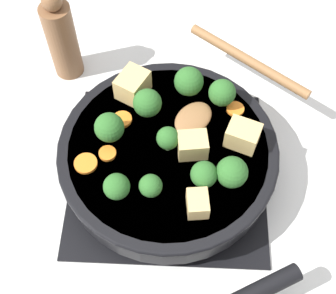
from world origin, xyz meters
name	(u,v)px	position (x,y,z in m)	size (l,w,h in m)	color
ground_plane	(168,172)	(0.00, 0.00, 0.00)	(2.40, 2.40, 0.00)	silver
front_burner_grate	(168,168)	(0.00, 0.00, 0.01)	(0.31, 0.31, 0.03)	black
skillet_pan	(169,156)	(0.00, 0.00, 0.06)	(0.35, 0.42, 0.05)	black
wooden_spoon	(225,85)	(-0.09, -0.12, 0.09)	(0.22, 0.24, 0.02)	olive
tofu_cube_center_large	(193,145)	(-0.04, 0.01, 0.10)	(0.04, 0.03, 0.03)	#DBB770
tofu_cube_near_handle	(198,204)	(-0.04, 0.10, 0.09)	(0.04, 0.03, 0.03)	#DBB770
tofu_cube_east_chunk	(133,85)	(0.06, -0.10, 0.10)	(0.05, 0.04, 0.04)	#DBB770
tofu_cube_west_chunk	(243,135)	(-0.11, -0.01, 0.10)	(0.05, 0.04, 0.04)	#DBB770
broccoli_floret_near_spoon	(222,93)	(-0.08, -0.08, 0.11)	(0.04, 0.04, 0.05)	#709956
broccoli_floret_center_top	(167,141)	(0.00, 0.00, 0.10)	(0.03, 0.03, 0.04)	#709956
broccoli_floret_east_rim	(189,82)	(-0.03, -0.10, 0.11)	(0.05, 0.05, 0.05)	#709956
broccoli_floret_west_rim	(109,128)	(0.09, -0.01, 0.11)	(0.04, 0.04, 0.05)	#709956
broccoli_floret_north_edge	(151,186)	(0.02, 0.08, 0.10)	(0.03, 0.03, 0.04)	#709956
broccoli_floret_south_cluster	(232,172)	(-0.09, 0.05, 0.11)	(0.04, 0.04, 0.05)	#709956
broccoli_floret_mid_floret	(147,103)	(0.03, -0.06, 0.11)	(0.04, 0.04, 0.05)	#709956
broccoli_floret_small_inner	(117,187)	(0.07, 0.08, 0.10)	(0.04, 0.04, 0.04)	#709956
broccoli_floret_tall_stem	(204,175)	(-0.05, 0.06, 0.10)	(0.04, 0.04, 0.05)	#709956
carrot_slice_orange_thin	(235,109)	(-0.10, -0.07, 0.08)	(0.03, 0.03, 0.01)	orange
carrot_slice_near_center	(107,153)	(0.09, 0.02, 0.08)	(0.03, 0.03, 0.01)	orange
carrot_slice_edge_slice	(122,119)	(0.07, -0.04, 0.08)	(0.03, 0.03, 0.01)	orange
carrot_slice_under_broccoli	(86,163)	(0.12, 0.03, 0.08)	(0.03, 0.03, 0.01)	orange
pepper_mill	(62,38)	(0.19, -0.21, 0.08)	(0.05, 0.05, 0.18)	brown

